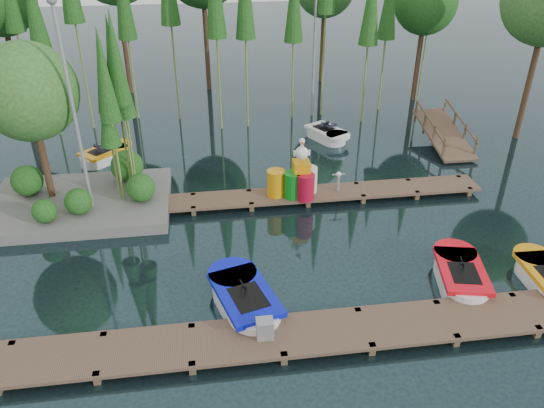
{
  "coord_description": "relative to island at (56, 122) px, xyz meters",
  "views": [
    {
      "loc": [
        -1.52,
        -14.01,
        9.6
      ],
      "look_at": [
        0.5,
        0.5,
        1.1
      ],
      "focal_mm": 35.0,
      "sensor_mm": 36.0,
      "label": 1
    }
  ],
  "objects": [
    {
      "name": "seagull_post",
      "position": [
        9.5,
        -0.79,
        -2.37
      ],
      "size": [
        0.48,
        0.26,
        0.76
      ],
      "color": "gray",
      "rests_on": "far_dock"
    },
    {
      "name": "yellow_barrel",
      "position": [
        7.22,
        -0.79,
        -2.4
      ],
      "size": [
        0.64,
        0.64,
        0.97
      ],
      "primitive_type": "cylinder",
      "color": "orange",
      "rests_on": "far_dock"
    },
    {
      "name": "boat_yellow_far",
      "position": [
        0.65,
        3.7,
        -2.93
      ],
      "size": [
        2.48,
        2.45,
        1.2
      ],
      "rotation": [
        0.0,
        0.0,
        0.42
      ],
      "color": "white",
      "rests_on": "ground"
    },
    {
      "name": "boat_blue",
      "position": [
        5.56,
        -6.39,
        -2.89
      ],
      "size": [
        2.12,
        3.25,
        1.01
      ],
      "rotation": [
        0.0,
        0.0,
        0.28
      ],
      "color": "white",
      "rests_on": "ground"
    },
    {
      "name": "island",
      "position": [
        0.0,
        0.0,
        0.0
      ],
      "size": [
        6.2,
        4.2,
        6.75
      ],
      "color": "#63635F",
      "rests_on": "ground"
    },
    {
      "name": "far_dock",
      "position": [
        7.3,
        -0.79,
        -2.95
      ],
      "size": [
        15.0,
        1.2,
        0.5
      ],
      "color": "brown",
      "rests_on": "ground"
    },
    {
      "name": "boat_white_far",
      "position": [
        10.35,
        4.59,
        -2.93
      ],
      "size": [
        2.09,
        2.64,
        1.14
      ],
      "rotation": [
        0.0,
        0.0,
        -0.38
      ],
      "color": "white",
      "rests_on": "ground"
    },
    {
      "name": "near_dock",
      "position": [
        6.3,
        -7.79,
        -2.95
      ],
      "size": [
        18.0,
        1.5,
        0.5
      ],
      "color": "brown",
      "rests_on": "ground"
    },
    {
      "name": "boat_red",
      "position": [
        11.74,
        -6.15,
        -2.92
      ],
      "size": [
        1.79,
        2.94,
        0.92
      ],
      "rotation": [
        0.0,
        0.0,
        -0.21
      ],
      "color": "white",
      "rests_on": "ground"
    },
    {
      "name": "utility_cabinet",
      "position": [
        5.93,
        -7.79,
        -2.63
      ],
      "size": [
        0.42,
        0.35,
        0.51
      ],
      "primitive_type": "cube",
      "color": "gray",
      "rests_on": "near_dock"
    },
    {
      "name": "lamp_island",
      "position": [
        0.8,
        -0.79,
        1.08
      ],
      "size": [
        0.3,
        0.3,
        7.25
      ],
      "color": "gray",
      "rests_on": "ground"
    },
    {
      "name": "drum_cluster",
      "position": [
        8.13,
        -0.95,
        -2.24
      ],
      "size": [
        1.27,
        1.17,
        2.19
      ],
      "color": "#0D7617",
      "rests_on": "far_dock"
    },
    {
      "name": "ground_plane",
      "position": [
        6.3,
        -3.29,
        -3.18
      ],
      "size": [
        90.0,
        90.0,
        0.0
      ],
      "primitive_type": "plane",
      "color": "#1D3237"
    },
    {
      "name": "lamp_rear",
      "position": [
        10.3,
        7.71,
        1.08
      ],
      "size": [
        0.3,
        0.3,
        7.25
      ],
      "color": "gray",
      "rests_on": "ground"
    },
    {
      "name": "ramp",
      "position": [
        15.3,
        3.21,
        -2.6
      ],
      "size": [
        1.5,
        3.94,
        1.49
      ],
      "color": "brown",
      "rests_on": "ground"
    }
  ]
}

